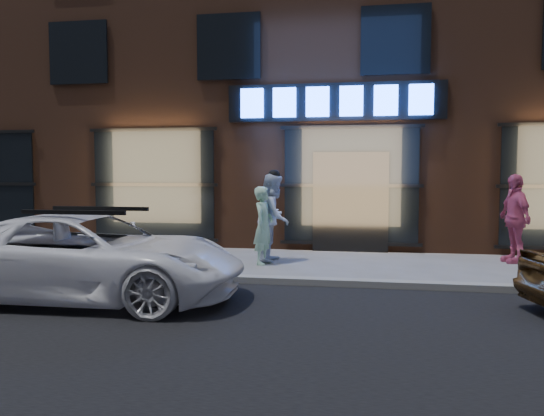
{
  "coord_description": "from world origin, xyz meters",
  "views": [
    {
      "loc": [
        0.29,
        -8.93,
        1.95
      ],
      "look_at": [
        -1.52,
        1.6,
        1.2
      ],
      "focal_mm": 35.0,
      "sensor_mm": 36.0,
      "label": 1
    }
  ],
  "objects": [
    {
      "name": "ground",
      "position": [
        0.0,
        0.0,
        0.0
      ],
      "size": [
        90.0,
        90.0,
        0.0
      ],
      "primitive_type": "plane",
      "color": "slate",
      "rests_on": "ground"
    },
    {
      "name": "curb",
      "position": [
        0.0,
        0.0,
        0.06
      ],
      "size": [
        60.0,
        0.25,
        0.12
      ],
      "primitive_type": "cube",
      "color": "gray",
      "rests_on": "ground"
    },
    {
      "name": "storefront_building",
      "position": [
        -0.0,
        7.99,
        5.15
      ],
      "size": [
        30.2,
        8.28,
        10.3
      ],
      "color": "#54301E",
      "rests_on": "ground"
    },
    {
      "name": "man_bowtie",
      "position": [
        -1.74,
        1.87,
        0.81
      ],
      "size": [
        0.5,
        0.66,
        1.63
      ],
      "primitive_type": "imported",
      "rotation": [
        0.0,
        0.0,
        1.36
      ],
      "color": "#AFE6CF",
      "rests_on": "ground"
    },
    {
      "name": "man_cap",
      "position": [
        -1.59,
        2.3,
        0.95
      ],
      "size": [
        0.79,
        0.98,
        1.89
      ],
      "primitive_type": "imported",
      "rotation": [
        0.0,
        0.0,
        1.49
      ],
      "color": "white",
      "rests_on": "ground"
    },
    {
      "name": "passerby",
      "position": [
        3.48,
        2.97,
        0.94
      ],
      "size": [
        0.69,
        1.18,
        1.89
      ],
      "primitive_type": "imported",
      "rotation": [
        0.0,
        0.0,
        -1.35
      ],
      "color": "#D2567F",
      "rests_on": "ground"
    },
    {
      "name": "white_suv",
      "position": [
        -3.79,
        -1.59,
        0.65
      ],
      "size": [
        4.77,
        2.31,
        1.31
      ],
      "primitive_type": "imported",
      "rotation": [
        0.0,
        0.0,
        1.6
      ],
      "color": "white",
      "rests_on": "ground"
    }
  ]
}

